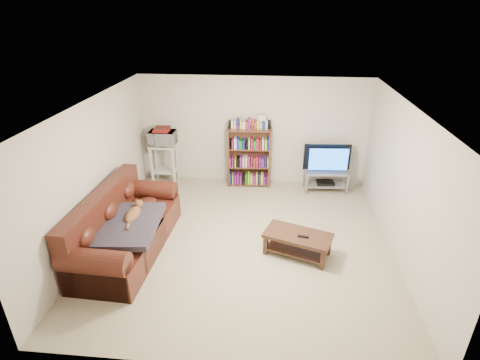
# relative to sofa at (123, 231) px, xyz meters

# --- Properties ---
(floor) EXTENTS (5.00, 5.00, 0.00)m
(floor) POSITION_rel_sofa_xyz_m (1.98, 0.40, -0.35)
(floor) COLOR #BCAF8C
(floor) RESTS_ON ground
(ceiling) EXTENTS (5.00, 5.00, 0.00)m
(ceiling) POSITION_rel_sofa_xyz_m (1.98, 0.40, 2.05)
(ceiling) COLOR white
(ceiling) RESTS_ON ground
(wall_back) EXTENTS (5.00, 0.00, 5.00)m
(wall_back) POSITION_rel_sofa_xyz_m (1.98, 2.90, 0.85)
(wall_back) COLOR silver
(wall_back) RESTS_ON ground
(wall_front) EXTENTS (5.00, 0.00, 5.00)m
(wall_front) POSITION_rel_sofa_xyz_m (1.98, -2.10, 0.85)
(wall_front) COLOR silver
(wall_front) RESTS_ON ground
(wall_left) EXTENTS (0.00, 5.00, 5.00)m
(wall_left) POSITION_rel_sofa_xyz_m (-0.52, 0.40, 0.85)
(wall_left) COLOR silver
(wall_left) RESTS_ON ground
(wall_right) EXTENTS (0.00, 5.00, 5.00)m
(wall_right) POSITION_rel_sofa_xyz_m (4.48, 0.40, 0.85)
(wall_right) COLOR silver
(wall_right) RESTS_ON ground
(sofa) EXTENTS (1.16, 2.47, 1.03)m
(sofa) POSITION_rel_sofa_xyz_m (0.00, 0.00, 0.00)
(sofa) COLOR #431A11
(sofa) RESTS_ON floor
(blanket) EXTENTS (0.98, 1.25, 0.20)m
(blanket) POSITION_rel_sofa_xyz_m (0.19, -0.17, 0.24)
(blanket) COLOR #322D39
(blanket) RESTS_ON sofa
(cat) EXTENTS (0.29, 0.67, 0.20)m
(cat) POSITION_rel_sofa_xyz_m (0.20, 0.05, 0.30)
(cat) COLOR brown
(cat) RESTS_ON sofa
(coffee_table) EXTENTS (1.19, 0.86, 0.39)m
(coffee_table) POSITION_rel_sofa_xyz_m (2.89, 0.14, -0.08)
(coffee_table) COLOR #3C2215
(coffee_table) RESTS_ON floor
(remote) EXTENTS (0.18, 0.08, 0.02)m
(remote) POSITION_rel_sofa_xyz_m (2.96, 0.06, 0.05)
(remote) COLOR black
(remote) RESTS_ON coffee_table
(tv_stand) EXTENTS (0.95, 0.47, 0.47)m
(tv_stand) POSITION_rel_sofa_xyz_m (3.60, 2.53, -0.04)
(tv_stand) COLOR #999EA3
(tv_stand) RESTS_ON floor
(television) EXTENTS (1.01, 0.19, 0.58)m
(television) POSITION_rel_sofa_xyz_m (3.60, 2.53, 0.40)
(television) COLOR black
(television) RESTS_ON tv_stand
(dvd_player) EXTENTS (0.39, 0.28, 0.06)m
(dvd_player) POSITION_rel_sofa_xyz_m (3.60, 2.53, -0.16)
(dvd_player) COLOR black
(dvd_player) RESTS_ON tv_stand
(bookshelf) EXTENTS (0.95, 0.34, 1.36)m
(bookshelf) POSITION_rel_sofa_xyz_m (1.90, 2.66, 0.34)
(bookshelf) COLOR #4E2C1B
(bookshelf) RESTS_ON floor
(shelf_clutter) EXTENTS (0.69, 0.24, 0.28)m
(shelf_clutter) POSITION_rel_sofa_xyz_m (2.00, 2.68, 1.11)
(shelf_clutter) COLOR silver
(shelf_clutter) RESTS_ON bookshelf
(microwave_stand) EXTENTS (0.58, 0.42, 0.92)m
(microwave_stand) POSITION_rel_sofa_xyz_m (-0.00, 2.59, 0.24)
(microwave_stand) COLOR silver
(microwave_stand) RESTS_ON floor
(microwave) EXTENTS (0.57, 0.39, 0.32)m
(microwave) POSITION_rel_sofa_xyz_m (-0.00, 2.59, 0.73)
(microwave) COLOR silver
(microwave) RESTS_ON microwave_stand
(game_boxes) EXTENTS (0.34, 0.30, 0.05)m
(game_boxes) POSITION_rel_sofa_xyz_m (-0.00, 2.59, 0.91)
(game_boxes) COLOR maroon
(game_boxes) RESTS_ON microwave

